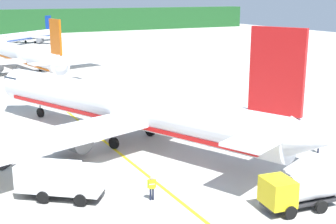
# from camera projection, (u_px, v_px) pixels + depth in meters

# --- Properties ---
(ground) EXTENTS (240.00, 320.00, 0.20)m
(ground) POSITION_uv_depth(u_px,v_px,m) (92.00, 89.00, 71.49)
(ground) COLOR #B7B5AD
(airliner_foreground) EXTENTS (33.32, 39.61, 11.90)m
(airliner_foreground) POSITION_uv_depth(u_px,v_px,m) (125.00, 107.00, 45.37)
(airliner_foreground) COLOR white
(airliner_foreground) RESTS_ON ground
(airliner_mid_apron) EXTENTS (30.17, 36.36, 10.41)m
(airliner_mid_apron) POSITION_uv_depth(u_px,v_px,m) (26.00, 56.00, 86.54)
(airliner_mid_apron) COLOR white
(airliner_mid_apron) RESTS_ON ground
(airliner_far_taxiway) EXTENTS (21.84, 20.41, 7.82)m
(airliner_far_taxiway) POSITION_uv_depth(u_px,v_px,m) (29.00, 36.00, 137.89)
(airliner_far_taxiway) COLOR white
(airliner_far_taxiway) RESTS_ON ground
(service_truck_baggage) EXTENTS (5.66, 2.89, 2.40)m
(service_truck_baggage) POSITION_uv_depth(u_px,v_px,m) (299.00, 190.00, 31.09)
(service_truck_baggage) COLOR yellow
(service_truck_baggage) RESTS_ON ground
(service_truck_catering) EXTENTS (6.16, 5.45, 2.53)m
(service_truck_catering) POSITION_uv_depth(u_px,v_px,m) (60.00, 179.00, 32.75)
(service_truck_catering) COLOR white
(service_truck_catering) RESTS_ON ground
(crew_marshaller) EXTENTS (0.47, 0.50, 1.74)m
(crew_marshaller) POSITION_uv_depth(u_px,v_px,m) (319.00, 142.00, 42.30)
(crew_marshaller) COLOR #191E33
(crew_marshaller) RESTS_ON ground
(crew_loader_left) EXTENTS (0.61, 0.35, 1.78)m
(crew_loader_left) POSITION_uv_depth(u_px,v_px,m) (152.00, 186.00, 32.49)
(crew_loader_left) COLOR #191E33
(crew_loader_left) RESTS_ON ground
(apron_guide_line) EXTENTS (0.30, 60.00, 0.01)m
(apron_guide_line) POSITION_uv_depth(u_px,v_px,m) (124.00, 157.00, 41.44)
(apron_guide_line) COLOR yellow
(apron_guide_line) RESTS_ON ground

